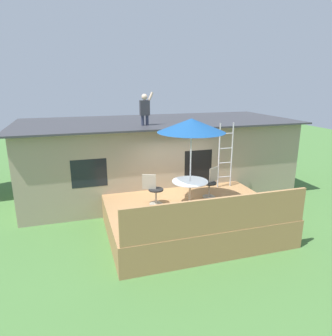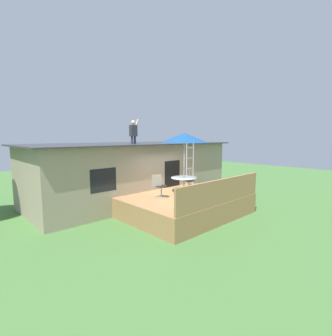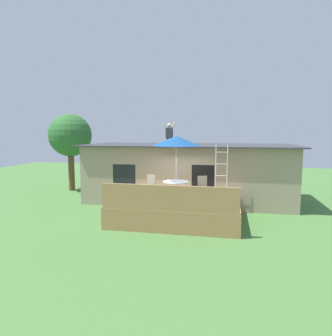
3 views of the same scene
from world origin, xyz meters
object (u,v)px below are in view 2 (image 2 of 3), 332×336
object	(u,v)px
patio_table	(184,181)
patio_umbrella	(184,138)
patio_chair_right	(190,180)
step_ladder	(190,163)
person_figure	(133,130)
patio_chair_left	(160,186)

from	to	relation	value
patio_table	patio_umbrella	size ratio (longest dim) A/B	0.41
patio_umbrella	patio_chair_right	bearing A→B (deg)	28.17
step_ladder	person_figure	xyz separation A→B (m)	(-2.47, 1.20, 1.57)
person_figure	patio_chair_right	bearing A→B (deg)	-50.31
step_ladder	patio_chair_left	size ratio (longest dim) A/B	2.39
patio_chair_left	patio_chair_right	distance (m)	1.89
patio_table	patio_umbrella	bearing A→B (deg)	0.00
step_ladder	person_figure	world-z (taller)	person_figure
person_figure	patio_chair_right	distance (m)	3.36
patio_table	step_ladder	bearing A→B (deg)	34.98
patio_umbrella	person_figure	distance (m)	2.55
patio_table	patio_chair_right	distance (m)	1.01
patio_table	patio_chair_right	world-z (taller)	patio_chair_right
patio_chair_left	patio_umbrella	bearing A→B (deg)	0.00
patio_umbrella	patio_table	bearing A→B (deg)	180.00
step_ladder	person_figure	bearing A→B (deg)	154.13
patio_chair_left	patio_chair_right	xyz separation A→B (m)	(1.88, 0.11, 0.00)
person_figure	patio_chair_left	bearing A→B (deg)	-97.46
patio_umbrella	step_ladder	size ratio (longest dim) A/B	1.15
step_ladder	patio_chair_left	world-z (taller)	step_ladder
patio_chair_left	patio_chair_right	size ratio (longest dim) A/B	1.00
patio_table	patio_chair_right	size ratio (longest dim) A/B	1.13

